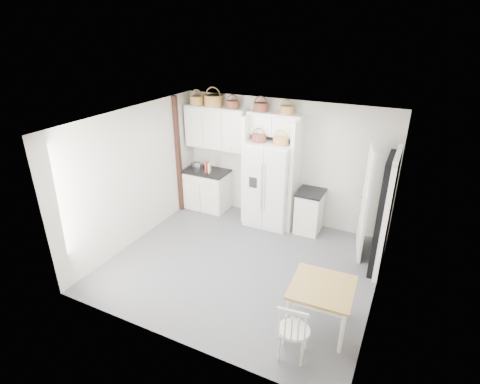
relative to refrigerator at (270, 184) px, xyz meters
The scene contains 29 objects.
floor 1.89m from the refrigerator, 84.83° to the right, with size 4.50×4.50×0.00m, color #4A4952.
ceiling 2.38m from the refrigerator, 84.83° to the right, with size 4.50×4.50×0.00m, color white.
wall_back 0.55m from the refrigerator, 66.25° to the left, with size 4.50×4.50×0.00m, color beige.
wall_left 2.71m from the refrigerator, 141.69° to the right, with size 4.00×4.00×0.00m, color beige.
wall_right 2.94m from the refrigerator, 34.65° to the right, with size 4.00×4.00×0.00m, color beige.
refrigerator is the anchor object (origin of this frame).
base_cab_left 1.63m from the refrigerator, behind, with size 0.96×0.61×0.89m, color white.
base_cab_right 0.99m from the refrigerator, ahead, with size 0.48×0.58×0.85m, color white.
dining_table 3.14m from the refrigerator, 54.75° to the right, with size 0.84×0.84×0.70m, color brown.
windsor_chair 3.60m from the refrigerator, 63.01° to the right, with size 0.41×0.37×0.84m, color white.
counter_left 1.56m from the refrigerator, behind, with size 1.00×0.65×0.04m, color black.
counter_right 0.86m from the refrigerator, ahead, with size 0.52×0.62×0.04m, color black.
toaster 1.78m from the refrigerator, behind, with size 0.24×0.14×0.16m, color silver.
cookbook_red 1.50m from the refrigerator, behind, with size 0.03×0.15×0.23m, color #BC3524.
cookbook_cream 1.44m from the refrigerator, behind, with size 0.03×0.14×0.22m, color #F8EEB7.
basket_upper_a 2.38m from the refrigerator, behind, with size 0.31×0.31×0.18m, color #A07E3E.
basket_upper_b 2.11m from the refrigerator, behind, with size 0.39×0.39×0.23m, color #A07E3E.
basket_upper_c 1.81m from the refrigerator, 169.80° to the left, with size 0.27×0.27×0.16m, color #582218.
basket_bridge_a 1.58m from the refrigerator, 152.36° to the left, with size 0.30×0.30×0.17m, color #582218.
basket_bridge_b 1.55m from the refrigerator, 37.67° to the left, with size 0.27×0.27×0.16m, color #A07E3E.
basket_fridge_a 1.01m from the refrigerator, 156.88° to the right, with size 0.28×0.28×0.15m, color #582218.
basket_fridge_b 1.01m from the refrigerator, 24.04° to the right, with size 0.30×0.30×0.16m, color #A07E3E.
upper_cabinet 1.69m from the refrigerator, behind, with size 1.40×0.34×0.90m, color white.
bridge_cabinet 1.24m from the refrigerator, 90.00° to the left, with size 1.12×0.34×0.45m, color white.
fridge_panel_left 0.57m from the refrigerator, behind, with size 0.08×0.60×2.30m, color white.
fridge_panel_right 0.57m from the refrigerator, ahead, with size 0.08×0.60×2.30m, color white.
trim_post 2.11m from the refrigerator, behind, with size 0.09×0.09×2.60m, color black.
doorway_void 2.41m from the refrigerator, 15.92° to the right, with size 0.18×0.85×2.05m, color black.
door_slab 1.98m from the refrigerator, ahead, with size 0.80×0.04×2.05m, color white.
Camera 1 is at (2.43, -5.03, 3.95)m, focal length 28.00 mm.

